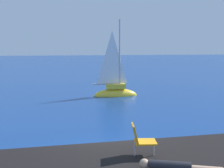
# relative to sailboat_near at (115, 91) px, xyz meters

# --- Properties ---
(ground_plane) EXTENTS (160.00, 160.00, 0.00)m
(ground_plane) POSITION_rel_sailboat_near_xyz_m (-2.02, -12.09, -0.32)
(ground_plane) COLOR navy
(sailboat_near) EXTENTS (3.24, 1.17, 5.96)m
(sailboat_near) POSITION_rel_sailboat_near_xyz_m (0.00, 0.00, 0.00)
(sailboat_near) COLOR yellow
(sailboat_near) RESTS_ON ground
(person_sunbather) EXTENTS (1.70, 0.72, 0.25)m
(person_sunbather) POSITION_rel_sailboat_near_xyz_m (-1.02, -15.73, 0.88)
(person_sunbather) COLOR black
(person_sunbather) RESTS_ON shore_ledge
(beach_chair) EXTENTS (0.64, 0.54, 0.80)m
(beach_chair) POSITION_rel_sailboat_near_xyz_m (-1.55, -14.67, 1.20)
(beach_chair) COLOR orange
(beach_chair) RESTS_ON shore_ledge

